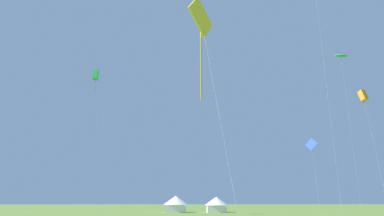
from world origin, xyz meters
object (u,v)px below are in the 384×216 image
object	(u,v)px
festival_tent_right	(216,204)
kite_green_box	(96,75)
kite_green_parafoil	(341,56)
kite_yellow_diamond	(201,22)
kite_blue_diamond	(312,145)
festival_tent_left	(176,203)
kite_orange_box	(363,96)

from	to	relation	value
festival_tent_right	kite_green_box	bearing A→B (deg)	-153.03
kite_green_parafoil	kite_yellow_diamond	size ratio (longest dim) A/B	1.87
kite_yellow_diamond	kite_blue_diamond	xyz separation A→B (m)	(17.29, 32.34, -2.77)
kite_yellow_diamond	festival_tent_right	world-z (taller)	kite_yellow_diamond
festival_tent_right	kite_yellow_diamond	bearing A→B (deg)	-96.03
kite_blue_diamond	festival_tent_right	size ratio (longest dim) A/B	2.59
kite_green_box	festival_tent_right	xyz separation A→B (m)	(20.19, 10.27, -20.25)
kite_yellow_diamond	festival_tent_left	distance (m)	49.81
kite_yellow_diamond	kite_blue_diamond	size ratio (longest dim) A/B	1.32
kite_green_box	kite_yellow_diamond	distance (m)	42.18
kite_green_box	kite_yellow_diamond	bearing A→B (deg)	-68.52
kite_green_parafoil	festival_tent_right	distance (m)	33.38
festival_tent_right	kite_blue_diamond	bearing A→B (deg)	-53.14
kite_green_parafoil	kite_orange_box	size ratio (longest dim) A/B	1.51
kite_green_box	kite_blue_diamond	distance (m)	35.03
kite_green_parafoil	kite_yellow_diamond	distance (m)	49.27
kite_green_box	festival_tent_left	xyz separation A→B (m)	(13.03, 10.27, -20.15)
kite_orange_box	festival_tent_left	xyz separation A→B (m)	(-26.98, 17.21, -15.08)
kite_orange_box	festival_tent_left	size ratio (longest dim) A/B	3.99
kite_yellow_diamond	festival_tent_right	xyz separation A→B (m)	(5.13, 48.56, -10.96)
kite_green_parafoil	festival_tent_right	size ratio (longest dim) A/B	6.39
kite_orange_box	kite_blue_diamond	distance (m)	10.41
kite_green_parafoil	kite_orange_box	xyz separation A→B (m)	(-1.04, -8.27, -9.31)
kite_yellow_diamond	kite_orange_box	bearing A→B (deg)	51.50
kite_yellow_diamond	kite_green_box	bearing A→B (deg)	111.48
kite_green_parafoil	kite_blue_diamond	world-z (taller)	kite_green_parafoil
kite_orange_box	festival_tent_left	bearing A→B (deg)	147.46
kite_green_box	festival_tent_left	bearing A→B (deg)	38.26
kite_blue_diamond	kite_orange_box	bearing A→B (deg)	-7.36
kite_green_box	kite_blue_diamond	size ratio (longest dim) A/B	2.12
kite_orange_box	kite_green_box	bearing A→B (deg)	170.16
kite_yellow_diamond	kite_orange_box	xyz separation A→B (m)	(24.94, 31.35, 4.21)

